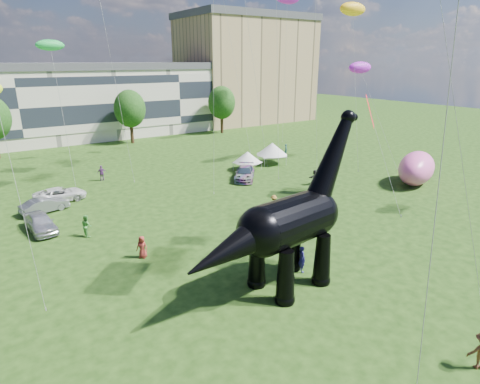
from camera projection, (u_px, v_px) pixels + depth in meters
ground at (323, 311)px, 22.73m from camera, size 220.00×220.00×0.00m
terrace_row at (15, 109)px, 65.31m from camera, size 78.00×11.00×12.00m
apartment_block at (246, 72)px, 91.67m from camera, size 28.00×18.00×22.00m
tree_mid_right at (130, 106)px, 66.67m from camera, size 5.20×5.20×9.44m
tree_far_right at (222, 100)px, 76.26m from camera, size 5.20×5.20×9.44m
dinosaur_sculpture at (285, 226)px, 23.87m from camera, size 13.49×4.07×10.98m
car_silver at (40, 223)px, 33.06m from camera, size 2.30×4.78×1.57m
car_grey at (44, 205)px, 37.29m from camera, size 4.47×2.44×1.40m
car_white at (60, 194)px, 40.31m from camera, size 5.04×2.41×1.39m
car_dark at (245, 173)px, 47.53m from camera, size 5.03×5.50×1.54m
gazebo_near at (247, 157)px, 51.29m from camera, size 4.33×4.33×2.44m
gazebo_far at (272, 149)px, 54.45m from camera, size 5.30×5.30×2.89m
inflatable_pink at (416, 168)px, 45.58m from camera, size 8.28×6.39×3.71m
visitors at (211, 219)px, 33.56m from camera, size 48.69×41.29×1.85m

